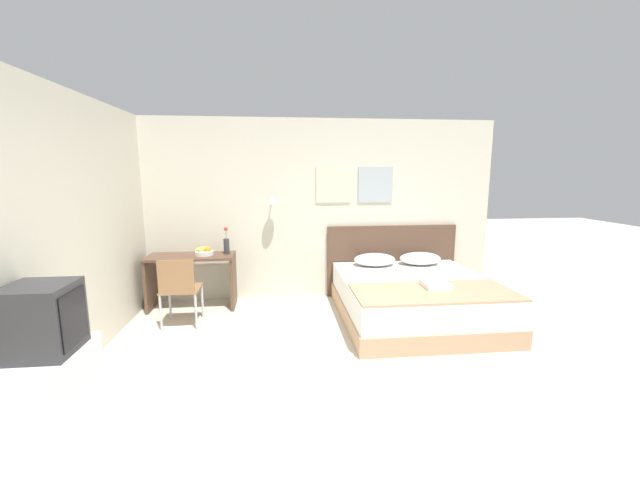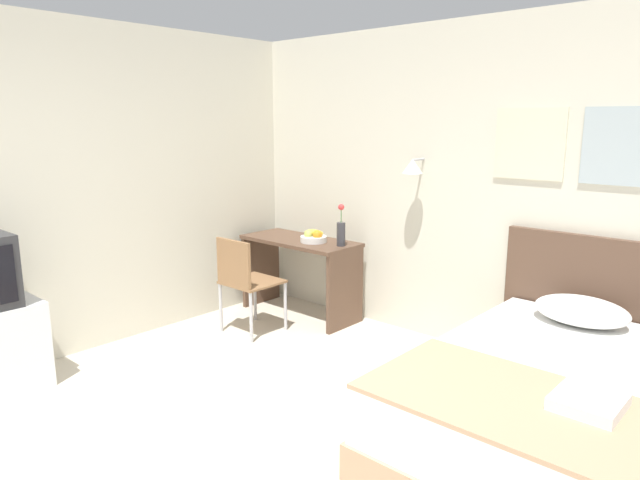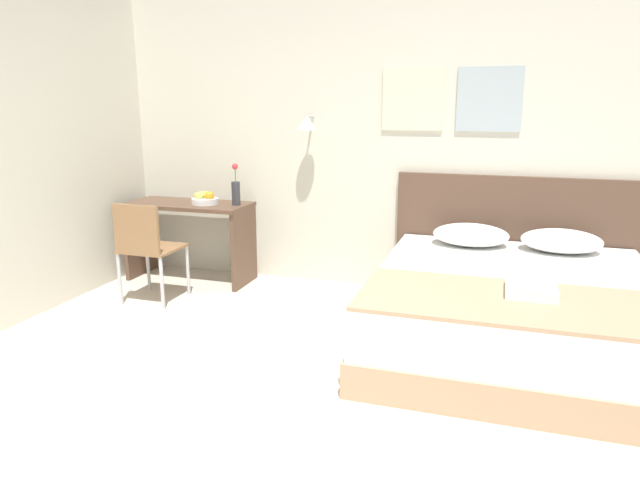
% 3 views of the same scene
% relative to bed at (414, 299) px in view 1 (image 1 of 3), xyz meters
% --- Properties ---
extents(ground_plane, '(24.00, 24.00, 0.00)m').
position_rel_bed_xyz_m(ground_plane, '(-1.26, -1.82, -0.27)').
color(ground_plane, beige).
extents(wall_back, '(5.56, 0.31, 2.65)m').
position_rel_bed_xyz_m(wall_back, '(-1.25, 1.12, 1.06)').
color(wall_back, beige).
rests_on(wall_back, ground_plane).
extents(bed, '(1.88, 2.07, 0.54)m').
position_rel_bed_xyz_m(bed, '(0.00, 0.00, 0.00)').
color(bed, tan).
rests_on(bed, ground_plane).
extents(headboard, '(2.00, 0.06, 1.08)m').
position_rel_bed_xyz_m(headboard, '(-0.00, 1.06, 0.27)').
color(headboard, brown).
rests_on(headboard, ground_plane).
extents(pillow_left, '(0.61, 0.44, 0.18)m').
position_rel_bed_xyz_m(pillow_left, '(-0.34, 0.76, 0.36)').
color(pillow_left, white).
rests_on(pillow_left, bed).
extents(pillow_right, '(0.61, 0.44, 0.18)m').
position_rel_bed_xyz_m(pillow_right, '(0.34, 0.76, 0.36)').
color(pillow_right, white).
rests_on(pillow_right, bed).
extents(throw_blanket, '(1.82, 0.83, 0.02)m').
position_rel_bed_xyz_m(throw_blanket, '(0.00, -0.60, 0.28)').
color(throw_blanket, tan).
rests_on(throw_blanket, bed).
extents(folded_towel_near_foot, '(0.29, 0.31, 0.06)m').
position_rel_bed_xyz_m(folded_towel_near_foot, '(0.08, -0.46, 0.33)').
color(folded_towel_near_foot, white).
rests_on(folded_towel_near_foot, throw_blanket).
extents(desk, '(1.17, 0.52, 0.75)m').
position_rel_bed_xyz_m(desk, '(-2.94, 0.76, 0.26)').
color(desk, brown).
rests_on(desk, ground_plane).
extents(desk_chair, '(0.45, 0.45, 0.87)m').
position_rel_bed_xyz_m(desk_chair, '(-2.94, 0.05, 0.26)').
color(desk_chair, '#8E6642').
rests_on(desk_chair, ground_plane).
extents(fruit_bowl, '(0.26, 0.25, 0.12)m').
position_rel_bed_xyz_m(fruit_bowl, '(-2.76, 0.75, 0.53)').
color(fruit_bowl, silver).
rests_on(fruit_bowl, desk).
extents(flower_vase, '(0.08, 0.08, 0.38)m').
position_rel_bed_xyz_m(flower_vase, '(-2.46, 0.79, 0.62)').
color(flower_vase, '#333338').
rests_on(flower_vase, desk).
extents(tv_stand, '(0.44, 0.73, 0.63)m').
position_rel_bed_xyz_m(tv_stand, '(-3.40, -1.90, 0.05)').
color(tv_stand, white).
rests_on(tv_stand, ground_plane).
extents(television, '(0.43, 0.43, 0.50)m').
position_rel_bed_xyz_m(television, '(-3.39, -1.90, 0.61)').
color(television, '#2D2D30').
rests_on(television, tv_stand).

